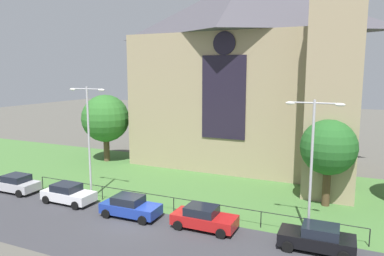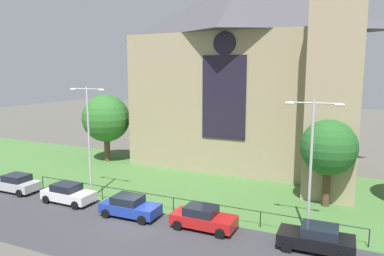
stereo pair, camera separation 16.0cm
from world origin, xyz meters
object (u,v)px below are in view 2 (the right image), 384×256
parked_car_blue (130,206)px  parked_car_white (68,193)px  streetlamp_far (311,152)px  tree_right_near (329,148)px  tree_left_far (106,118)px  parked_car_silver (16,183)px  parked_car_black (317,238)px  parked_car_red (203,218)px  streetlamp_near (88,129)px  church_building (248,71)px

parked_car_blue → parked_car_white: bearing=175.6°
streetlamp_far → parked_car_white: size_ratio=2.02×
tree_right_near → streetlamp_far: size_ratio=0.78×
tree_left_far → parked_car_silver: size_ratio=1.80×
tree_left_far → parked_car_black: size_ratio=1.79×
parked_car_white → parked_car_blue: 5.98m
parked_car_red → parked_car_silver: bearing=179.4°
parked_car_silver → parked_car_red: size_ratio=1.01×
streetlamp_far → parked_car_silver: streetlamp_far is taller
tree_right_near → parked_car_white: bearing=-157.2°
parked_car_red → parked_car_black: 7.05m
parked_car_red → parked_car_black: same height
tree_left_far → streetlamp_near: 12.69m
church_building → parked_car_white: (-9.17, -17.67, -9.53)m
parked_car_blue → parked_car_black: same height
streetlamp_near → parked_car_white: streetlamp_near is taller
parked_car_black → tree_left_far: bearing=-28.5°
tree_left_far → tree_right_near: tree_left_far is taller
church_building → parked_car_black: (9.34, -17.69, -9.53)m
tree_right_near → tree_left_far: bearing=169.1°
streetlamp_near → tree_right_near: bearing=19.4°
tree_left_far → parked_car_red: 21.58m
church_building → parked_car_silver: size_ratio=6.15×
church_building → parked_car_silver: (-15.15, -17.50, -9.53)m
tree_left_far → streetlamp_near: (6.68, -10.77, 0.77)m
church_building → tree_left_far: bearing=-160.3°
parked_car_red → streetlamp_near: bearing=171.4°
parked_car_white → parked_car_blue: size_ratio=1.00×
church_building → parked_car_white: 22.07m
tree_left_far → parked_car_white: (5.73, -12.34, -4.16)m
parked_car_silver → parked_car_black: (24.49, -0.19, 0.00)m
parked_car_white → parked_car_red: size_ratio=1.01×
church_building → parked_car_blue: size_ratio=6.13×
tree_right_near → streetlamp_near: 18.51m
tree_left_far → tree_right_near: size_ratio=1.14×
streetlamp_near → tree_left_far: bearing=121.8°
tree_right_near → parked_car_silver: (-24.35, -7.55, -3.78)m
parked_car_black → church_building: bearing=-63.6°
streetlamp_far → parked_car_black: streetlamp_far is taller
parked_car_red → parked_car_black: (7.05, -0.01, 0.00)m
streetlamp_far → parked_car_white: bearing=-175.0°
tree_right_near → parked_car_red: 11.03m
streetlamp_near → parked_car_silver: 8.61m
church_building → streetlamp_near: 18.66m
tree_right_near → parked_car_blue: bearing=-147.1°
tree_left_far → parked_car_black: (24.24, -12.36, -4.16)m
streetlamp_near → parked_car_blue: streetlamp_near is taller
streetlamp_far → parked_car_black: bearing=-66.5°
parked_car_silver → parked_car_blue: size_ratio=1.00×
church_building → parked_car_silver: bearing=-130.9°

